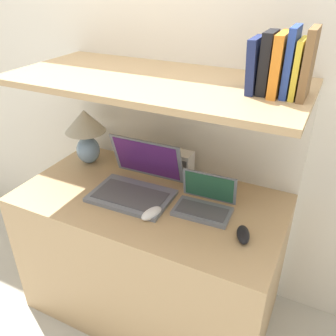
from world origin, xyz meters
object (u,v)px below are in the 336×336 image
object	(u,v)px
computer_mouse	(152,213)
laptop_large	(136,183)
book_brown	(309,64)
book_orange	(280,64)
book_blue	(291,62)
second_mouse	(243,235)
table_lamp	(86,130)
book_black	(267,63)
book_navy	(255,65)
laptop_small	(205,203)
book_yellow	(298,69)
router_box	(183,165)

from	to	relation	value
computer_mouse	laptop_large	bearing A→B (deg)	138.17
book_brown	book_orange	size ratio (longest dim) A/B	1.10
laptop_large	book_blue	size ratio (longest dim) A/B	1.64
second_mouse	book_blue	xyz separation A→B (m)	(0.05, 0.17, 0.67)
table_lamp	book_brown	xyz separation A→B (m)	(1.10, -0.09, 0.49)
book_black	book_orange	bearing A→B (deg)	-0.00
book_orange	book_black	size ratio (longest dim) A/B	0.99
book_brown	book_navy	xyz separation A→B (m)	(-0.18, 0.00, -0.02)
book_brown	book_orange	distance (m)	0.10
computer_mouse	second_mouse	distance (m)	0.41
laptop_small	computer_mouse	xyz separation A→B (m)	(-0.19, -0.16, -0.02)
laptop_small	book_yellow	world-z (taller)	book_yellow
router_box	book_brown	world-z (taller)	book_brown
table_lamp	laptop_small	world-z (taller)	table_lamp
computer_mouse	book_yellow	size ratio (longest dim) A/B	0.63
book_yellow	book_navy	bearing A→B (deg)	180.00
router_box	book_navy	size ratio (longest dim) A/B	0.74
book_blue	table_lamp	bearing A→B (deg)	174.89
laptop_small	second_mouse	world-z (taller)	laptop_small
computer_mouse	book_orange	world-z (taller)	book_orange
laptop_small	book_black	world-z (taller)	book_black
book_brown	book_yellow	bearing A→B (deg)	180.00
laptop_large	book_yellow	bearing A→B (deg)	5.41
second_mouse	router_box	size ratio (longest dim) A/B	0.87
computer_mouse	book_brown	bearing A→B (deg)	21.74
book_navy	book_blue	bearing A→B (deg)	0.00
book_yellow	book_blue	world-z (taller)	book_blue
book_navy	computer_mouse	bearing A→B (deg)	-148.39
second_mouse	book_black	world-z (taller)	book_black
book_brown	router_box	bearing A→B (deg)	162.18
laptop_large	laptop_small	xyz separation A→B (m)	(0.36, 0.01, -0.01)
laptop_large	laptop_small	size ratio (longest dim) A/B	1.49
table_lamp	book_yellow	world-z (taller)	book_yellow
laptop_small	second_mouse	distance (m)	0.25
laptop_small	router_box	size ratio (longest dim) A/B	1.83
book_yellow	book_orange	distance (m)	0.07
book_brown	laptop_large	bearing A→B (deg)	-174.83
laptop_small	computer_mouse	world-z (taller)	laptop_small
computer_mouse	second_mouse	xyz separation A→B (m)	(0.41, 0.04, 0.00)
table_lamp	book_yellow	xyz separation A→B (m)	(1.07, -0.09, 0.47)
second_mouse	book_yellow	bearing A→B (deg)	64.31
laptop_large	computer_mouse	xyz separation A→B (m)	(0.16, -0.15, -0.03)
table_lamp	router_box	size ratio (longest dim) A/B	2.18
table_lamp	computer_mouse	world-z (taller)	table_lamp
router_box	book_navy	bearing A→B (deg)	-26.00
laptop_small	book_blue	distance (m)	0.71
laptop_large	computer_mouse	bearing A→B (deg)	-41.83
router_box	book_navy	xyz separation A→B (m)	(0.36, -0.17, 0.60)
laptop_small	book_black	bearing A→B (deg)	15.75
laptop_large	book_navy	world-z (taller)	book_navy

